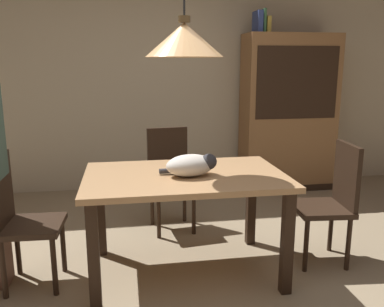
{
  "coord_description": "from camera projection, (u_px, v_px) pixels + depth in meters",
  "views": [
    {
      "loc": [
        -0.54,
        -2.29,
        1.51
      ],
      "look_at": [
        -0.06,
        0.62,
        0.85
      ],
      "focal_mm": 37.88,
      "sensor_mm": 36.0,
      "label": 1
    }
  ],
  "objects": [
    {
      "name": "ground",
      "position": [
        216.0,
        302.0,
        2.62
      ],
      "size": [
        10.0,
        10.0,
        0.0
      ],
      "primitive_type": "plane",
      "color": "#998466"
    },
    {
      "name": "back_wall",
      "position": [
        169.0,
        69.0,
        4.86
      ],
      "size": [
        6.4,
        0.1,
        2.9
      ],
      "primitive_type": "cube",
      "color": "beige",
      "rests_on": "ground"
    },
    {
      "name": "dining_table",
      "position": [
        185.0,
        188.0,
        2.87
      ],
      "size": [
        1.4,
        0.9,
        0.75
      ],
      "color": "tan",
      "rests_on": "ground"
    },
    {
      "name": "chair_far_back",
      "position": [
        170.0,
        174.0,
        3.74
      ],
      "size": [
        0.44,
        0.44,
        0.93
      ],
      "color": "black",
      "rests_on": "ground"
    },
    {
      "name": "chair_left_side",
      "position": [
        19.0,
        215.0,
        2.72
      ],
      "size": [
        0.42,
        0.42,
        0.93
      ],
      "color": "black",
      "rests_on": "ground"
    },
    {
      "name": "chair_right_side",
      "position": [
        332.0,
        198.0,
        3.07
      ],
      "size": [
        0.44,
        0.44,
        0.93
      ],
      "color": "black",
      "rests_on": "ground"
    },
    {
      "name": "cat_sleeping",
      "position": [
        192.0,
        165.0,
        2.78
      ],
      "size": [
        0.4,
        0.28,
        0.16
      ],
      "color": "silver",
      "rests_on": "dining_table"
    },
    {
      "name": "pendant_lamp",
      "position": [
        184.0,
        39.0,
        2.65
      ],
      "size": [
        0.52,
        0.52,
        1.3
      ],
      "color": "#E0A86B"
    },
    {
      "name": "hutch_bookcase",
      "position": [
        288.0,
        116.0,
        4.89
      ],
      "size": [
        1.12,
        0.45,
        1.85
      ],
      "color": "olive",
      "rests_on": "ground"
    },
    {
      "name": "book_blue_wide",
      "position": [
        258.0,
        22.0,
        4.59
      ],
      "size": [
        0.06,
        0.24,
        0.24
      ],
      "primitive_type": "cube",
      "color": "#384C93",
      "rests_on": "hutch_bookcase"
    },
    {
      "name": "book_green_slim",
      "position": [
        262.0,
        21.0,
        4.6
      ],
      "size": [
        0.03,
        0.2,
        0.26
      ],
      "primitive_type": "cube",
      "color": "#427A4C",
      "rests_on": "hutch_bookcase"
    },
    {
      "name": "book_yellow_short",
      "position": [
        267.0,
        25.0,
        4.61
      ],
      "size": [
        0.04,
        0.2,
        0.18
      ],
      "primitive_type": "cube",
      "color": "gold",
      "rests_on": "hutch_bookcase"
    }
  ]
}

